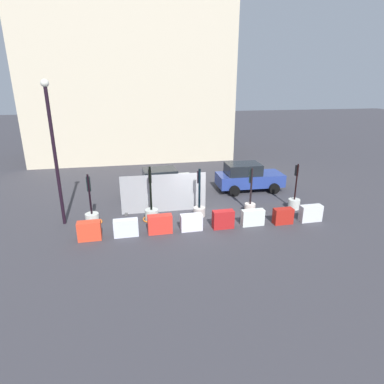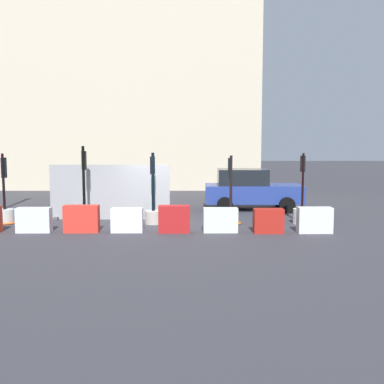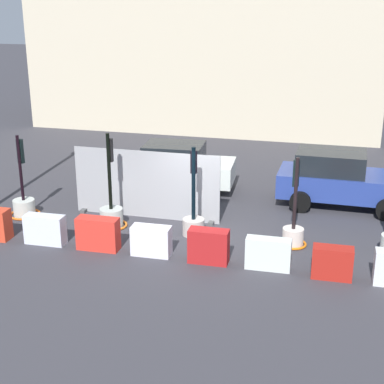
{
  "view_description": "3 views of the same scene",
  "coord_description": "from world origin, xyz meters",
  "px_view_note": "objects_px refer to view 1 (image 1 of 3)",
  "views": [
    {
      "loc": [
        -3.44,
        -15.12,
        6.87
      ],
      "look_at": [
        -0.51,
        0.05,
        1.48
      ],
      "focal_mm": 30.0,
      "sensor_mm": 36.0,
      "label": 1
    },
    {
      "loc": [
        1.36,
        -16.41,
        2.96
      ],
      "look_at": [
        1.29,
        -0.01,
        1.21
      ],
      "focal_mm": 43.09,
      "sensor_mm": 36.0,
      "label": 2
    },
    {
      "loc": [
        3.8,
        -14.57,
        6.58
      ],
      "look_at": [
        -0.1,
        0.34,
        1.3
      ],
      "focal_mm": 53.93,
      "sensor_mm": 36.0,
      "label": 3
    }
  ],
  "objects_px": {
    "traffic_light_2": "(199,207)",
    "construction_barrier_3": "(191,222)",
    "traffic_light_3": "(250,205)",
    "construction_barrier_2": "(160,224)",
    "construction_barrier_0": "(89,231)",
    "street_lamp_post": "(54,145)",
    "car_white_van": "(159,182)",
    "construction_barrier_1": "(126,228)",
    "traffic_light_0": "(92,216)",
    "traffic_light_1": "(152,212)",
    "construction_barrier_6": "(283,216)",
    "construction_barrier_7": "(311,213)",
    "construction_barrier_5": "(253,218)",
    "construction_barrier_4": "(223,219)",
    "traffic_light_4": "(294,201)",
    "car_blue_estate": "(248,177)"
  },
  "relations": [
    {
      "from": "traffic_light_4",
      "to": "construction_barrier_5",
      "type": "bearing_deg",
      "value": -151.74
    },
    {
      "from": "construction_barrier_2",
      "to": "car_blue_estate",
      "type": "distance_m",
      "value": 8.18
    },
    {
      "from": "traffic_light_3",
      "to": "construction_barrier_5",
      "type": "xyz_separation_m",
      "value": [
        -0.47,
        -1.64,
        -0.03
      ]
    },
    {
      "from": "traffic_light_1",
      "to": "construction_barrier_0",
      "type": "distance_m",
      "value": 3.39
    },
    {
      "from": "construction_barrier_0",
      "to": "street_lamp_post",
      "type": "distance_m",
      "value": 4.39
    },
    {
      "from": "traffic_light_0",
      "to": "construction_barrier_6",
      "type": "distance_m",
      "value": 9.66
    },
    {
      "from": "construction_barrier_2",
      "to": "construction_barrier_3",
      "type": "bearing_deg",
      "value": 0.7
    },
    {
      "from": "car_white_van",
      "to": "construction_barrier_1",
      "type": "bearing_deg",
      "value": -110.53
    },
    {
      "from": "construction_barrier_3",
      "to": "construction_barrier_0",
      "type": "bearing_deg",
      "value": -178.85
    },
    {
      "from": "construction_barrier_4",
      "to": "traffic_light_0",
      "type": "bearing_deg",
      "value": 164.1
    },
    {
      "from": "traffic_light_2",
      "to": "construction_barrier_3",
      "type": "distance_m",
      "value": 1.78
    },
    {
      "from": "construction_barrier_4",
      "to": "construction_barrier_7",
      "type": "height_order",
      "value": "construction_barrier_4"
    },
    {
      "from": "traffic_light_3",
      "to": "construction_barrier_0",
      "type": "bearing_deg",
      "value": -168.44
    },
    {
      "from": "construction_barrier_4",
      "to": "street_lamp_post",
      "type": "height_order",
      "value": "street_lamp_post"
    },
    {
      "from": "traffic_light_0",
      "to": "construction_barrier_7",
      "type": "distance_m",
      "value": 11.17
    },
    {
      "from": "construction_barrier_2",
      "to": "construction_barrier_6",
      "type": "xyz_separation_m",
      "value": [
        6.2,
        -0.11,
        -0.05
      ]
    },
    {
      "from": "traffic_light_4",
      "to": "construction_barrier_0",
      "type": "height_order",
      "value": "traffic_light_4"
    },
    {
      "from": "construction_barrier_4",
      "to": "construction_barrier_7",
      "type": "xyz_separation_m",
      "value": [
        4.65,
        -0.06,
        -0.03
      ]
    },
    {
      "from": "construction_barrier_6",
      "to": "street_lamp_post",
      "type": "relative_size",
      "value": 0.14
    },
    {
      "from": "traffic_light_0",
      "to": "traffic_light_1",
      "type": "relative_size",
      "value": 0.9
    },
    {
      "from": "traffic_light_2",
      "to": "construction_barrier_0",
      "type": "relative_size",
      "value": 2.51
    },
    {
      "from": "traffic_light_2",
      "to": "street_lamp_post",
      "type": "xyz_separation_m",
      "value": [
        -6.92,
        0.36,
        3.51
      ]
    },
    {
      "from": "car_white_van",
      "to": "construction_barrier_2",
      "type": "bearing_deg",
      "value": -94.99
    },
    {
      "from": "construction_barrier_1",
      "to": "construction_barrier_6",
      "type": "xyz_separation_m",
      "value": [
        7.78,
        -0.1,
        -0.01
      ]
    },
    {
      "from": "traffic_light_2",
      "to": "car_white_van",
      "type": "bearing_deg",
      "value": 114.67
    },
    {
      "from": "construction_barrier_3",
      "to": "construction_barrier_5",
      "type": "relative_size",
      "value": 0.92
    },
    {
      "from": "construction_barrier_4",
      "to": "construction_barrier_2",
      "type": "bearing_deg",
      "value": 179.34
    },
    {
      "from": "traffic_light_4",
      "to": "construction_barrier_2",
      "type": "height_order",
      "value": "traffic_light_4"
    },
    {
      "from": "construction_barrier_1",
      "to": "traffic_light_0",
      "type": "bearing_deg",
      "value": 133.45
    },
    {
      "from": "traffic_light_2",
      "to": "construction_barrier_4",
      "type": "bearing_deg",
      "value": -63.45
    },
    {
      "from": "construction_barrier_1",
      "to": "street_lamp_post",
      "type": "bearing_deg",
      "value": 146.95
    },
    {
      "from": "traffic_light_3",
      "to": "car_blue_estate",
      "type": "bearing_deg",
      "value": 71.89
    },
    {
      "from": "traffic_light_1",
      "to": "traffic_light_0",
      "type": "bearing_deg",
      "value": 177.22
    },
    {
      "from": "construction_barrier_1",
      "to": "construction_barrier_2",
      "type": "relative_size",
      "value": 0.98
    },
    {
      "from": "construction_barrier_2",
      "to": "construction_barrier_1",
      "type": "bearing_deg",
      "value": -179.55
    },
    {
      "from": "traffic_light_3",
      "to": "street_lamp_post",
      "type": "xyz_separation_m",
      "value": [
        -9.77,
        0.37,
        3.59
      ]
    },
    {
      "from": "construction_barrier_2",
      "to": "construction_barrier_5",
      "type": "height_order",
      "value": "construction_barrier_2"
    },
    {
      "from": "street_lamp_post",
      "to": "construction_barrier_2",
      "type": "bearing_deg",
      "value": -23.15
    },
    {
      "from": "construction_barrier_4",
      "to": "car_white_van",
      "type": "height_order",
      "value": "car_white_van"
    },
    {
      "from": "traffic_light_3",
      "to": "construction_barrier_0",
      "type": "xyz_separation_m",
      "value": [
        -8.3,
        -1.7,
        0.01
      ]
    },
    {
      "from": "construction_barrier_7",
      "to": "street_lamp_post",
      "type": "bearing_deg",
      "value": 170.42
    },
    {
      "from": "construction_barrier_5",
      "to": "car_white_van",
      "type": "bearing_deg",
      "value": 126.94
    },
    {
      "from": "construction_barrier_0",
      "to": "street_lamp_post",
      "type": "bearing_deg",
      "value": 125.22
    },
    {
      "from": "traffic_light_3",
      "to": "construction_barrier_3",
      "type": "relative_size",
      "value": 2.38
    },
    {
      "from": "construction_barrier_2",
      "to": "street_lamp_post",
      "type": "relative_size",
      "value": 0.17
    },
    {
      "from": "construction_barrier_3",
      "to": "construction_barrier_6",
      "type": "xyz_separation_m",
      "value": [
        4.69,
        -0.13,
        -0.0
      ]
    },
    {
      "from": "construction_barrier_3",
      "to": "construction_barrier_6",
      "type": "bearing_deg",
      "value": -1.61
    },
    {
      "from": "traffic_light_2",
      "to": "construction_barrier_7",
      "type": "xyz_separation_m",
      "value": [
        5.48,
        -1.73,
        -0.09
      ]
    },
    {
      "from": "traffic_light_1",
      "to": "construction_barrier_7",
      "type": "distance_m",
      "value": 8.2
    },
    {
      "from": "traffic_light_3",
      "to": "construction_barrier_7",
      "type": "distance_m",
      "value": 3.15
    }
  ]
}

